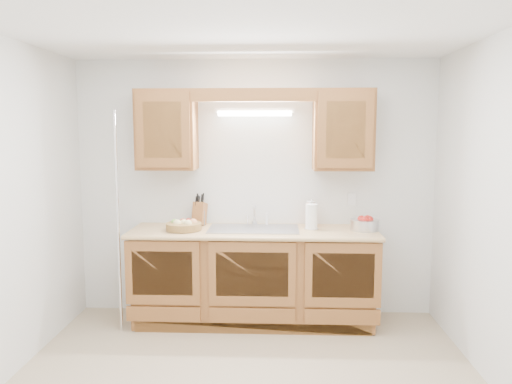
{
  "coord_description": "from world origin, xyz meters",
  "views": [
    {
      "loc": [
        0.22,
        -3.38,
        1.83
      ],
      "look_at": [
        0.04,
        0.85,
        1.3
      ],
      "focal_mm": 35.0,
      "sensor_mm": 36.0,
      "label": 1
    }
  ],
  "objects_px": {
    "knife_block": "(200,213)",
    "paper_towel": "(311,217)",
    "fruit_basket": "(184,225)",
    "apple_bowl": "(365,224)"
  },
  "relations": [
    {
      "from": "paper_towel",
      "to": "knife_block",
      "type": "bearing_deg",
      "value": 170.79
    },
    {
      "from": "fruit_basket",
      "to": "paper_towel",
      "type": "xyz_separation_m",
      "value": [
        1.19,
        0.09,
        0.07
      ]
    },
    {
      "from": "knife_block",
      "to": "apple_bowl",
      "type": "relative_size",
      "value": 1.07
    },
    {
      "from": "knife_block",
      "to": "paper_towel",
      "type": "height_order",
      "value": "knife_block"
    },
    {
      "from": "paper_towel",
      "to": "apple_bowl",
      "type": "bearing_deg",
      "value": -2.48
    },
    {
      "from": "fruit_basket",
      "to": "knife_block",
      "type": "relative_size",
      "value": 1.17
    },
    {
      "from": "fruit_basket",
      "to": "knife_block",
      "type": "distance_m",
      "value": 0.29
    },
    {
      "from": "knife_block",
      "to": "paper_towel",
      "type": "relative_size",
      "value": 1.13
    },
    {
      "from": "paper_towel",
      "to": "apple_bowl",
      "type": "distance_m",
      "value": 0.5
    },
    {
      "from": "fruit_basket",
      "to": "knife_block",
      "type": "xyz_separation_m",
      "value": [
        0.11,
        0.26,
        0.07
      ]
    }
  ]
}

